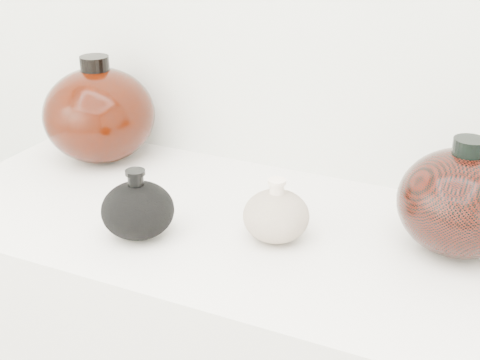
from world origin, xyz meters
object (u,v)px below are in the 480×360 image
at_px(black_gourd_vase, 138,210).
at_px(left_round_pot, 99,114).
at_px(right_round_pot, 461,202).
at_px(cream_gourd_vase, 276,215).

xyz_separation_m(black_gourd_vase, left_round_pot, (-0.25, 0.24, 0.05)).
height_order(black_gourd_vase, right_round_pot, right_round_pot).
xyz_separation_m(black_gourd_vase, cream_gourd_vase, (0.21, 0.09, -0.00)).
height_order(left_round_pot, right_round_pot, left_round_pot).
distance_m(black_gourd_vase, left_round_pot, 0.35).
distance_m(left_round_pot, right_round_pot, 0.73).
height_order(black_gourd_vase, cream_gourd_vase, black_gourd_vase).
height_order(cream_gourd_vase, left_round_pot, left_round_pot).
bearing_deg(cream_gourd_vase, black_gourd_vase, -157.67).
xyz_separation_m(cream_gourd_vase, right_round_pot, (0.27, 0.09, 0.04)).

